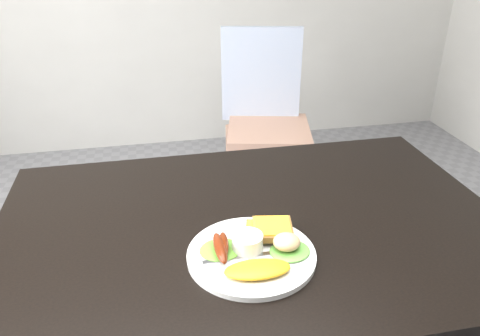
{
  "coord_description": "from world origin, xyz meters",
  "views": [
    {
      "loc": [
        -0.22,
        -0.9,
        1.37
      ],
      "look_at": [
        -0.03,
        -0.01,
        0.9
      ],
      "focal_mm": 35.0,
      "sensor_mm": 36.0,
      "label": 1
    }
  ],
  "objects": [
    {
      "name": "plate",
      "position": [
        -0.03,
        -0.13,
        0.76
      ],
      "size": [
        0.27,
        0.27,
        0.01
      ],
      "primitive_type": "cylinder",
      "color": "white",
      "rests_on": "dining_table"
    },
    {
      "name": "sausage_b",
      "position": [
        -0.09,
        -0.12,
        0.78
      ],
      "size": [
        0.03,
        0.09,
        0.02
      ],
      "primitive_type": "ellipsoid",
      "rotation": [
        0.0,
        0.0,
        -0.13
      ],
      "color": "#5D190A",
      "rests_on": "lettuce_left"
    },
    {
      "name": "ramekin",
      "position": [
        -0.04,
        -0.12,
        0.78
      ],
      "size": [
        0.08,
        0.08,
        0.04
      ],
      "primitive_type": "cylinder",
      "rotation": [
        0.0,
        0.0,
        0.2
      ],
      "color": "white",
      "rests_on": "plate"
    },
    {
      "name": "dining_chair",
      "position": [
        0.37,
        1.22,
        0.45
      ],
      "size": [
        0.49,
        0.49,
        0.05
      ],
      "primitive_type": "cube",
      "rotation": [
        0.0,
        0.0,
        -0.22
      ],
      "color": "tan",
      "rests_on": "ground"
    },
    {
      "name": "fork",
      "position": [
        -0.07,
        -0.15,
        0.76
      ],
      "size": [
        0.15,
        0.01,
        0.0
      ],
      "primitive_type": "cube",
      "rotation": [
        0.0,
        0.0,
        0.02
      ],
      "color": "#ADAFB7",
      "rests_on": "plate"
    },
    {
      "name": "lettuce_right",
      "position": [
        0.04,
        -0.15,
        0.77
      ],
      "size": [
        0.1,
        0.1,
        0.01
      ],
      "primitive_type": "ellipsoid",
      "rotation": [
        0.0,
        0.0,
        0.22
      ],
      "color": "green",
      "rests_on": "plate"
    },
    {
      "name": "sausage_a",
      "position": [
        -0.1,
        -0.13,
        0.78
      ],
      "size": [
        0.03,
        0.1,
        0.03
      ],
      "primitive_type": "ellipsoid",
      "rotation": [
        0.0,
        0.0,
        0.02
      ],
      "color": "#5D210D",
      "rests_on": "lettuce_left"
    },
    {
      "name": "omelette",
      "position": [
        -0.04,
        -0.2,
        0.77
      ],
      "size": [
        0.14,
        0.07,
        0.02
      ],
      "primitive_type": "ellipsoid",
      "rotation": [
        0.0,
        0.0,
        -0.03
      ],
      "color": "gold",
      "rests_on": "plate"
    },
    {
      "name": "toast_a",
      "position": [
        0.0,
        -0.06,
        0.77
      ],
      "size": [
        0.08,
        0.08,
        0.01
      ],
      "primitive_type": "cube",
      "rotation": [
        0.0,
        0.0,
        -0.25
      ],
      "color": "olive",
      "rests_on": "plate"
    },
    {
      "name": "person",
      "position": [
        0.02,
        0.54,
        0.73
      ],
      "size": [
        0.62,
        0.53,
        1.46
      ],
      "primitive_type": "imported",
      "rotation": [
        0.0,
        0.0,
        2.72
      ],
      "color": "navy",
      "rests_on": "ground"
    },
    {
      "name": "potato_salad",
      "position": [
        0.04,
        -0.14,
        0.79
      ],
      "size": [
        0.06,
        0.06,
        0.03
      ],
      "primitive_type": "ellipsoid",
      "rotation": [
        0.0,
        0.0,
        0.07
      ],
      "color": "beige",
      "rests_on": "lettuce_right"
    },
    {
      "name": "dining_table",
      "position": [
        0.0,
        0.0,
        0.73
      ],
      "size": [
        1.2,
        0.8,
        0.04
      ],
      "primitive_type": "cube",
      "color": "black",
      "rests_on": "ground"
    },
    {
      "name": "toast_b",
      "position": [
        0.02,
        -0.08,
        0.78
      ],
      "size": [
        0.1,
        0.1,
        0.01
      ],
      "primitive_type": "cube",
      "rotation": [
        0.0,
        0.0,
        -0.17
      ],
      "color": "olive",
      "rests_on": "toast_a"
    },
    {
      "name": "lettuce_left",
      "position": [
        -0.1,
        -0.11,
        0.77
      ],
      "size": [
        0.1,
        0.09,
        0.01
      ],
      "primitive_type": "ellipsoid",
      "rotation": [
        0.0,
        0.0,
        0.16
      ],
      "color": "#4D8428",
      "rests_on": "plate"
    }
  ]
}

